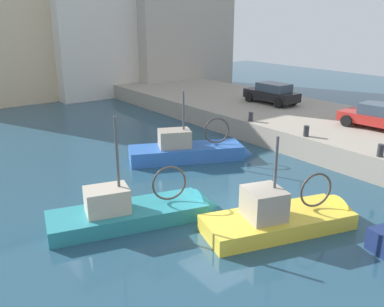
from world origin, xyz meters
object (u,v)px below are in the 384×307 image
at_px(mooring_bollard_mid, 306,131).
at_px(parked_car_black, 272,93).
at_px(fishing_boat_blue, 192,156).
at_px(fishing_boat_teal, 140,217).
at_px(fishing_boat_yellow, 288,224).
at_px(parked_car_red, 380,116).
at_px(mooring_bollard_south, 381,150).
at_px(mooring_bollard_north, 251,116).

bearing_deg(mooring_bollard_mid, parked_car_black, 54.79).
xyz_separation_m(fishing_boat_blue, parked_car_black, (9.53, 3.43, 1.79)).
bearing_deg(fishing_boat_teal, fishing_boat_yellow, -42.73).
distance_m(parked_car_red, mooring_bollard_mid, 4.66).
bearing_deg(parked_car_black, mooring_bollard_mid, -125.21).
bearing_deg(parked_car_red, mooring_bollard_south, -149.62).
xyz_separation_m(fishing_boat_teal, mooring_bollard_south, (10.27, -3.14, 1.35)).
xyz_separation_m(parked_car_red, mooring_bollard_mid, (-4.42, 1.41, -0.42)).
relative_size(fishing_boat_blue, parked_car_red, 1.60).
distance_m(fishing_boat_teal, mooring_bollard_north, 11.44).
relative_size(fishing_boat_yellow, mooring_bollard_mid, 11.40).
bearing_deg(fishing_boat_yellow, fishing_boat_blue, 77.82).
relative_size(parked_car_red, mooring_bollard_mid, 7.56).
xyz_separation_m(fishing_boat_yellow, mooring_bollard_mid, (6.40, 4.44, 1.33)).
distance_m(mooring_bollard_south, mooring_bollard_north, 8.00).
bearing_deg(mooring_bollard_north, fishing_boat_teal, -154.66).
bearing_deg(parked_car_red, parked_car_black, 87.24).
distance_m(parked_car_black, parked_car_red, 8.25).
height_order(parked_car_black, mooring_bollard_south, parked_car_black).
bearing_deg(fishing_boat_teal, mooring_bollard_south, -16.97).
relative_size(parked_car_black, mooring_bollard_north, 7.24).
distance_m(fishing_boat_teal, parked_car_black, 17.03).
distance_m(fishing_boat_teal, mooring_bollard_south, 10.82).
distance_m(fishing_boat_yellow, mooring_bollard_north, 10.68).
relative_size(fishing_boat_blue, mooring_bollard_mid, 12.08).
distance_m(fishing_boat_blue, mooring_bollard_mid, 5.96).
bearing_deg(mooring_bollard_north, mooring_bollard_south, -90.00).
bearing_deg(mooring_bollard_south, mooring_bollard_north, 90.00).
relative_size(fishing_boat_teal, mooring_bollard_south, 11.98).
relative_size(fishing_boat_teal, mooring_bollard_mid, 11.98).
bearing_deg(fishing_boat_teal, mooring_bollard_mid, 4.81).
distance_m(fishing_boat_yellow, fishing_boat_blue, 8.02).
height_order(mooring_bollard_south, mooring_bollard_north, same).
bearing_deg(fishing_boat_blue, parked_car_black, 19.80).
relative_size(mooring_bollard_mid, mooring_bollard_north, 1.00).
xyz_separation_m(fishing_boat_yellow, mooring_bollard_south, (6.40, 0.44, 1.33)).
height_order(fishing_boat_teal, parked_car_black, fishing_boat_teal).
xyz_separation_m(fishing_boat_teal, parked_car_black, (15.09, 7.69, 1.80)).
height_order(fishing_boat_teal, mooring_bollard_north, fishing_boat_teal).
distance_m(parked_car_red, mooring_bollard_north, 7.00).
distance_m(parked_car_black, mooring_bollard_mid, 8.37).
xyz_separation_m(parked_car_black, mooring_bollard_mid, (-4.82, -6.83, -0.45)).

